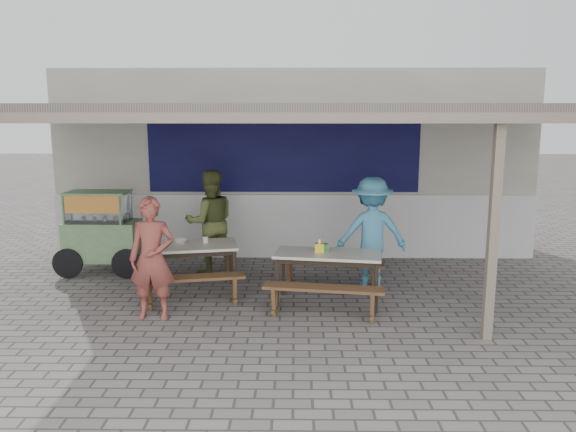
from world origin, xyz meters
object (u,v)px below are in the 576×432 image
(patron_wall_side, at_px, (210,222))
(donation_box, at_px, (322,248))
(patron_street_side, at_px, (152,258))
(tissue_box, at_px, (319,248))
(vendor_cart, at_px, (101,229))
(condiment_bowl, at_px, (180,241))
(patron_right_table, at_px, (372,232))
(bench_left_wall, at_px, (191,260))
(bench_right_street, at_px, (323,294))
(bench_right_wall, at_px, (332,268))
(table_right, at_px, (328,258))
(bench_left_street, at_px, (192,284))
(condiment_jar, at_px, (205,240))
(table_left, at_px, (191,249))

(patron_wall_side, xyz_separation_m, donation_box, (1.82, -1.48, -0.08))
(patron_street_side, distance_m, tissue_box, 2.32)
(vendor_cart, distance_m, condiment_bowl, 1.78)
(patron_right_table, xyz_separation_m, tissue_box, (-0.84, -0.80, -0.05))
(patron_right_table, height_order, condiment_bowl, patron_right_table)
(patron_right_table, bearing_deg, bench_left_wall, -9.67)
(bench_left_wall, height_order, bench_right_street, same)
(patron_street_side, bearing_deg, patron_right_table, 24.82)
(bench_right_wall, relative_size, condiment_bowl, 7.98)
(table_right, distance_m, tissue_box, 0.19)
(bench_left_street, xyz_separation_m, patron_right_table, (2.63, 1.02, 0.53))
(bench_right_street, height_order, condiment_jar, condiment_jar)
(donation_box, xyz_separation_m, condiment_jar, (-1.76, 0.52, -0.01))
(donation_box, bearing_deg, bench_right_wall, 71.99)
(patron_right_table, bearing_deg, bench_right_wall, 15.06)
(bench_right_wall, height_order, patron_wall_side, patron_wall_side)
(vendor_cart, bearing_deg, patron_wall_side, 2.04)
(patron_wall_side, xyz_separation_m, tissue_box, (1.78, -1.52, -0.07))
(table_right, height_order, condiment_jar, condiment_jar)
(patron_right_table, xyz_separation_m, condiment_bowl, (-2.95, -0.24, -0.09))
(bench_left_street, bearing_deg, patron_street_side, -146.94)
(table_right, relative_size, patron_wall_side, 0.89)
(bench_left_wall, relative_size, patron_wall_side, 0.85)
(bench_left_wall, distance_m, patron_street_side, 1.83)
(table_left, relative_size, bench_left_street, 1.00)
(bench_right_street, bearing_deg, bench_left_street, 174.89)
(tissue_box, relative_size, donation_box, 0.76)
(bench_left_wall, xyz_separation_m, condiment_bowl, (-0.05, -0.55, 0.44))
(bench_left_wall, relative_size, vendor_cart, 0.84)
(tissue_box, bearing_deg, patron_wall_side, 139.50)
(condiment_jar, bearing_deg, bench_left_wall, 121.94)
(table_right, xyz_separation_m, vendor_cart, (-3.75, 1.52, 0.09))
(patron_street_side, xyz_separation_m, patron_right_table, (3.07, 1.45, 0.05))
(bench_left_wall, bearing_deg, patron_street_side, -106.91)
(bench_right_street, distance_m, tissue_box, 0.82)
(bench_left_street, height_order, table_right, table_right)
(donation_box, bearing_deg, bench_left_street, -171.67)
(patron_right_table, bearing_deg, condiment_bowl, 1.09)
(patron_wall_side, distance_m, donation_box, 2.35)
(table_left, xyz_separation_m, donation_box, (1.96, -0.40, 0.13))
(table_right, xyz_separation_m, condiment_bowl, (-2.22, 0.60, 0.10))
(patron_street_side, height_order, patron_right_table, patron_right_table)
(table_left, relative_size, tissue_box, 11.71)
(table_left, bearing_deg, patron_right_table, -3.88)
(patron_wall_side, relative_size, condiment_jar, 19.20)
(vendor_cart, xyz_separation_m, patron_street_side, (1.40, -2.13, 0.05))
(bench_left_wall, distance_m, table_right, 2.48)
(bench_left_street, relative_size, patron_right_table, 0.87)
(tissue_box, relative_size, condiment_jar, 1.39)
(bench_left_street, distance_m, condiment_bowl, 0.95)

